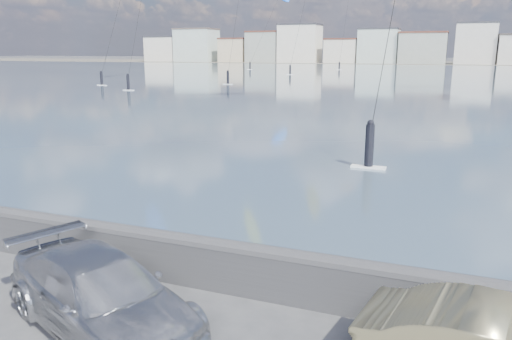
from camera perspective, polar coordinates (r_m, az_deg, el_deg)
The scene contains 5 objects.
bay_water at distance 97.34m, azimuth 18.73°, elevation 10.06°, with size 500.00×177.00×0.00m, color #334361.
far_shore_strip at distance 205.72m, azimuth 20.34°, elevation 11.39°, with size 500.00×60.00×0.00m, color #4C473D.
seawall at distance 10.41m, azimuth -7.86°, elevation -9.80°, with size 400.00×0.36×1.08m.
far_buildings at distance 191.65m, azimuth 20.78°, elevation 13.07°, with size 240.79×13.26×14.60m.
car_silver at distance 9.08m, azimuth -17.25°, elevation -13.48°, with size 1.82×4.49×1.30m, color #B5B7BC.
Camera 1 is at (4.74, -5.61, 4.68)m, focal length 35.00 mm.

